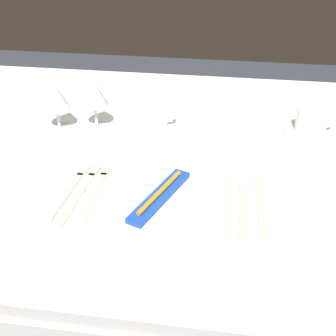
{
  "coord_description": "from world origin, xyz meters",
  "views": [
    {
      "loc": [
        0.14,
        -0.99,
        1.31
      ],
      "look_at": [
        0.01,
        -0.13,
        0.76
      ],
      "focal_mm": 46.85,
      "sensor_mm": 36.0,
      "label": 1
    }
  ],
  "objects_px": {
    "fork_salad": "(70,189)",
    "wine_glass_right": "(94,95)",
    "toothbrush_package": "(160,196)",
    "napkin_folded": "(251,115)",
    "dinner_plate": "(160,202)",
    "spoon_soup": "(243,202)",
    "wine_glass_left": "(55,98)",
    "fork_inner": "(81,192)",
    "fork_outer": "(98,189)",
    "dinner_knife": "(230,205)",
    "spoon_dessert": "(260,200)",
    "coffee_cup_right": "(312,120)",
    "coffee_cup_left": "(155,114)"
  },
  "relations": [
    {
      "from": "dinner_knife",
      "to": "wine_glass_left",
      "type": "xyz_separation_m",
      "value": [
        -0.49,
        0.29,
        0.09
      ]
    },
    {
      "from": "fork_inner",
      "to": "fork_salad",
      "type": "relative_size",
      "value": 1.08
    },
    {
      "from": "fork_inner",
      "to": "napkin_folded",
      "type": "xyz_separation_m",
      "value": [
        0.37,
        0.29,
        0.08
      ]
    },
    {
      "from": "spoon_soup",
      "to": "wine_glass_left",
      "type": "distance_m",
      "value": 0.59
    },
    {
      "from": "fork_inner",
      "to": "dinner_knife",
      "type": "bearing_deg",
      "value": -0.11
    },
    {
      "from": "dinner_plate",
      "to": "spoon_soup",
      "type": "height_order",
      "value": "dinner_plate"
    },
    {
      "from": "dinner_plate",
      "to": "dinner_knife",
      "type": "height_order",
      "value": "dinner_plate"
    },
    {
      "from": "dinner_plate",
      "to": "fork_outer",
      "type": "xyz_separation_m",
      "value": [
        -0.15,
        0.04,
        -0.01
      ]
    },
    {
      "from": "toothbrush_package",
      "to": "napkin_folded",
      "type": "bearing_deg",
      "value": 58.41
    },
    {
      "from": "fork_salad",
      "to": "wine_glass_left",
      "type": "distance_m",
      "value": 0.33
    },
    {
      "from": "toothbrush_package",
      "to": "wine_glass_right",
      "type": "xyz_separation_m",
      "value": [
        -0.24,
        0.34,
        0.08
      ]
    },
    {
      "from": "wine_glass_right",
      "to": "toothbrush_package",
      "type": "bearing_deg",
      "value": -54.98
    },
    {
      "from": "dinner_plate",
      "to": "wine_glass_left",
      "type": "xyz_separation_m",
      "value": [
        -0.34,
        0.31,
        0.09
      ]
    },
    {
      "from": "spoon_soup",
      "to": "coffee_cup_right",
      "type": "xyz_separation_m",
      "value": [
        0.18,
        0.35,
        0.04
      ]
    },
    {
      "from": "fork_inner",
      "to": "dinner_knife",
      "type": "distance_m",
      "value": 0.33
    },
    {
      "from": "coffee_cup_right",
      "to": "dinner_plate",
      "type": "bearing_deg",
      "value": -132.95
    },
    {
      "from": "fork_inner",
      "to": "coffee_cup_left",
      "type": "height_order",
      "value": "coffee_cup_left"
    },
    {
      "from": "wine_glass_left",
      "to": "fork_salad",
      "type": "bearing_deg",
      "value": -65.61
    },
    {
      "from": "fork_inner",
      "to": "coffee_cup_left",
      "type": "relative_size",
      "value": 2.34
    },
    {
      "from": "fork_outer",
      "to": "wine_glass_right",
      "type": "distance_m",
      "value": 0.33
    },
    {
      "from": "coffee_cup_left",
      "to": "coffee_cup_right",
      "type": "xyz_separation_m",
      "value": [
        0.43,
        0.02,
        -0.0
      ]
    },
    {
      "from": "coffee_cup_left",
      "to": "spoon_dessert",
      "type": "bearing_deg",
      "value": -47.95
    },
    {
      "from": "dinner_knife",
      "to": "napkin_folded",
      "type": "distance_m",
      "value": 0.3
    },
    {
      "from": "coffee_cup_left",
      "to": "wine_glass_right",
      "type": "distance_m",
      "value": 0.18
    },
    {
      "from": "fork_outer",
      "to": "fork_salad",
      "type": "distance_m",
      "value": 0.06
    },
    {
      "from": "spoon_dessert",
      "to": "wine_glass_left",
      "type": "bearing_deg",
      "value": 154.13
    },
    {
      "from": "fork_outer",
      "to": "spoon_soup",
      "type": "bearing_deg",
      "value": -0.01
    },
    {
      "from": "napkin_folded",
      "to": "wine_glass_right",
      "type": "bearing_deg",
      "value": 176.11
    },
    {
      "from": "dinner_knife",
      "to": "fork_outer",
      "type": "bearing_deg",
      "value": 177.19
    },
    {
      "from": "coffee_cup_right",
      "to": "spoon_soup",
      "type": "bearing_deg",
      "value": -117.48
    },
    {
      "from": "wine_glass_right",
      "to": "dinner_knife",
      "type": "bearing_deg",
      "value": -39.44
    },
    {
      "from": "dinner_plate",
      "to": "fork_salad",
      "type": "bearing_deg",
      "value": 172.56
    },
    {
      "from": "dinner_plate",
      "to": "wine_glass_left",
      "type": "bearing_deg",
      "value": 137.18
    },
    {
      "from": "dinner_knife",
      "to": "wine_glass_right",
      "type": "height_order",
      "value": "wine_glass_right"
    },
    {
      "from": "fork_salad",
      "to": "spoon_dessert",
      "type": "bearing_deg",
      "value": 2.64
    },
    {
      "from": "fork_outer",
      "to": "dinner_knife",
      "type": "bearing_deg",
      "value": -2.81
    },
    {
      "from": "dinner_knife",
      "to": "coffee_cup_right",
      "type": "distance_m",
      "value": 0.42
    },
    {
      "from": "dinner_plate",
      "to": "coffee_cup_right",
      "type": "distance_m",
      "value": 0.53
    },
    {
      "from": "dinner_knife",
      "to": "wine_glass_left",
      "type": "distance_m",
      "value": 0.58
    },
    {
      "from": "dinner_knife",
      "to": "spoon_soup",
      "type": "distance_m",
      "value": 0.03
    },
    {
      "from": "fork_inner",
      "to": "spoon_dessert",
      "type": "height_order",
      "value": "spoon_dessert"
    },
    {
      "from": "spoon_dessert",
      "to": "fork_outer",
      "type": "bearing_deg",
      "value": -178.22
    },
    {
      "from": "fork_inner",
      "to": "wine_glass_right",
      "type": "bearing_deg",
      "value": 99.76
    },
    {
      "from": "coffee_cup_right",
      "to": "wine_glass_left",
      "type": "relative_size",
      "value": 0.76
    },
    {
      "from": "coffee_cup_right",
      "to": "dinner_knife",
      "type": "bearing_deg",
      "value": -120.08
    },
    {
      "from": "dinner_plate",
      "to": "dinner_knife",
      "type": "xyz_separation_m",
      "value": [
        0.15,
        0.02,
        -0.01
      ]
    },
    {
      "from": "spoon_dessert",
      "to": "coffee_cup_left",
      "type": "relative_size",
      "value": 2.26
    },
    {
      "from": "fork_salad",
      "to": "wine_glass_right",
      "type": "height_order",
      "value": "wine_glass_right"
    },
    {
      "from": "wine_glass_left",
      "to": "napkin_folded",
      "type": "distance_m",
      "value": 0.53
    },
    {
      "from": "spoon_soup",
      "to": "napkin_folded",
      "type": "height_order",
      "value": "napkin_folded"
    }
  ]
}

